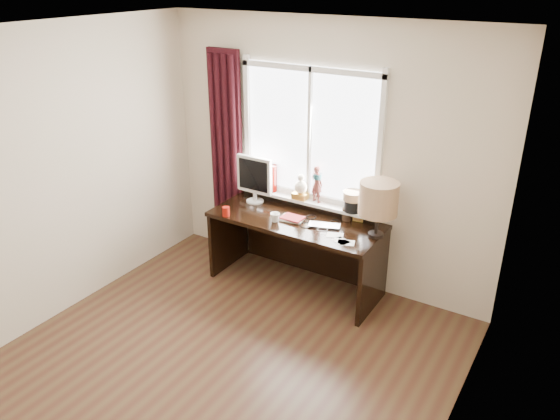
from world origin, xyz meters
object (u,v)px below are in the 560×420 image
Objects in this scene: red_cup at (226,212)px; desk at (301,237)px; mug at (275,217)px; monitor at (254,177)px; laptop at (325,226)px; table_lamp at (379,199)px.

red_cup reaches higher than desk.
monitor reaches higher than mug.
mug is 0.19× the size of monitor.
red_cup is at bearing 178.42° from laptop.
red_cup is (-0.93, -0.29, 0.04)m from laptop.
table_lamp reaches higher than mug.
mug is 1.02m from table_lamp.
table_lamp is (1.38, -0.08, 0.09)m from monitor.
red_cup is 0.50m from monitor.
mug is at bearing -119.44° from desk.
table_lamp is (0.80, -0.04, 0.61)m from desk.
laptop is 0.57× the size of table_lamp.
mug is 0.05× the size of desk.
desk is (0.62, 0.40, -0.29)m from red_cup.
laptop is at bearing -18.89° from desk.
monitor is 1.38m from table_lamp.
red_cup reaches higher than mug.
red_cup reaches higher than laptop.
red_cup is 0.18× the size of table_lamp.
monitor is (-0.43, 0.30, 0.23)m from mug.
monitor is (-0.89, 0.15, 0.27)m from laptop.
monitor is at bearing 145.53° from mug.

